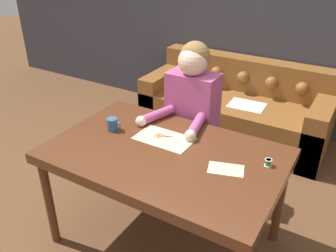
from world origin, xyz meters
TOP-DOWN VIEW (x-y plane):
  - ground_plane at (0.00, 0.00)m, footprint 16.00×16.00m
  - wall_back at (0.00, 2.15)m, footprint 8.00×0.06m
  - dining_table at (0.04, -0.04)m, footprint 1.48×0.95m
  - couch at (-0.12, 1.73)m, footprint 1.95×0.84m
  - person at (-0.07, 0.56)m, footprint 0.48×0.59m
  - pattern_paper_main at (-0.04, 0.09)m, footprint 0.39×0.23m
  - pattern_paper_offcut at (0.46, -0.03)m, footprint 0.24×0.18m
  - scissors at (-0.05, 0.12)m, footprint 0.24×0.13m
  - mug at (-0.41, 0.01)m, footprint 0.11×0.08m
  - thread_spool at (0.66, 0.13)m, footprint 0.04×0.04m

SIDE VIEW (x-z plane):
  - ground_plane at x=0.00m, z-range 0.00..0.00m
  - couch at x=-0.12m, z-range -0.10..0.70m
  - person at x=-0.07m, z-range 0.02..1.33m
  - dining_table at x=0.04m, z-range 0.31..1.07m
  - pattern_paper_main at x=-0.04m, z-range 0.76..0.77m
  - pattern_paper_offcut at x=0.46m, z-range 0.76..0.77m
  - scissors at x=-0.05m, z-range 0.76..0.77m
  - thread_spool at x=0.66m, z-range 0.76..0.81m
  - mug at x=-0.41m, z-range 0.76..0.85m
  - wall_back at x=0.00m, z-range 0.00..2.60m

